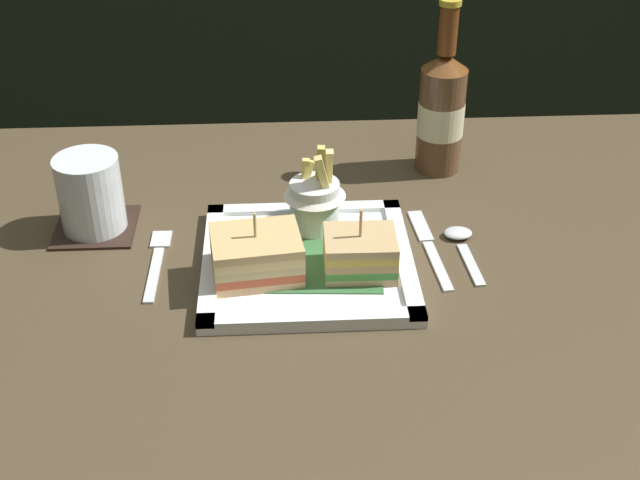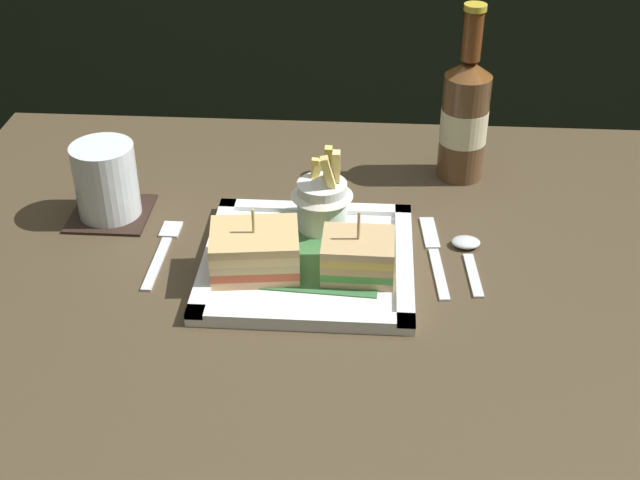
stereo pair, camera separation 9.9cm
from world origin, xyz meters
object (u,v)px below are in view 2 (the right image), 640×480
square_plate (308,261)px  spoon (468,249)px  dining_table (331,355)px  sandwich_half_left (255,251)px  fork (163,249)px  sandwich_half_right (358,256)px  beer_bottle (465,116)px  fries_cup (322,196)px  water_glass (107,185)px  knife (434,252)px

square_plate → spoon: bearing=11.9°
dining_table → spoon: 0.22m
sandwich_half_left → fork: (-0.12, 0.05, -0.03)m
sandwich_half_right → beer_bottle: size_ratio=0.34×
fries_cup → spoon: size_ratio=0.97×
dining_table → beer_bottle: beer_bottle is taller
fries_cup → water_glass: size_ratio=1.19×
square_plate → knife: square_plate is taller
water_glass → fork: bearing=-42.0°
water_glass → fork: water_glass is taller
water_glass → knife: bearing=-8.4°
water_glass → sandwich_half_right: bearing=-21.1°
square_plate → water_glass: size_ratio=2.57×
sandwich_half_left → knife: sandwich_half_left is taller
dining_table → sandwich_half_right: bearing=-29.2°
fries_cup → water_glass: 0.28m
beer_bottle → water_glass: size_ratio=2.54×
square_plate → sandwich_half_left: 0.07m
beer_bottle → water_glass: 0.48m
sandwich_half_left → spoon: bearing=14.8°
sandwich_half_right → knife: (0.09, 0.06, -0.03)m
sandwich_half_right → water_glass: water_glass is taller
sandwich_half_left → fork: bearing=158.2°
square_plate → sandwich_half_left: size_ratio=2.26×
water_glass → fork: size_ratio=0.66×
knife → spoon: bearing=3.3°
beer_bottle → knife: size_ratio=1.40×
water_glass → dining_table: bearing=-20.2°
knife → spoon: 0.04m
sandwich_half_right → water_glass: size_ratio=0.86×
fork → knife: 0.33m
dining_table → knife: size_ratio=6.15×
square_plate → water_glass: (-0.26, 0.10, 0.04)m
beer_bottle → fork: bearing=-150.2°
dining_table → spoon: size_ratio=9.06×
sandwich_half_right → water_glass: 0.35m
square_plate → beer_bottle: beer_bottle is taller
knife → dining_table: bearing=-159.0°
fries_cup → water_glass: fries_cup is taller
knife → fork: bearing=-177.3°
dining_table → fork: fork is taller
sandwich_half_right → spoon: bearing=26.6°
square_plate → fries_cup: 0.09m
dining_table → spoon: (0.16, 0.05, 0.13)m
dining_table → beer_bottle: size_ratio=4.38×
beer_bottle → water_glass: beer_bottle is taller
sandwich_half_right → beer_bottle: beer_bottle is taller
dining_table → fries_cup: size_ratio=9.32×
sandwich_half_right → knife: bearing=34.8°
dining_table → fork: bearing=171.4°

